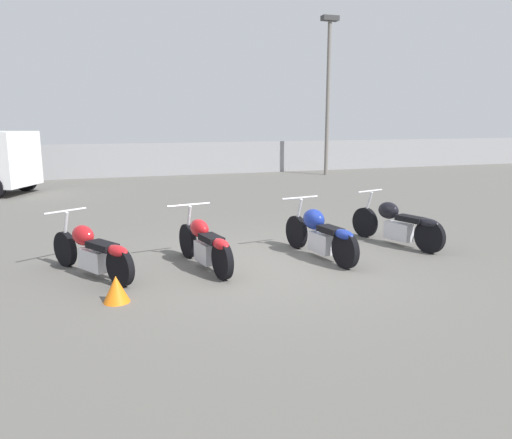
{
  "coord_description": "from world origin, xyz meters",
  "views": [
    {
      "loc": [
        -2.73,
        -7.28,
        2.33
      ],
      "look_at": [
        0.0,
        0.63,
        0.65
      ],
      "focal_mm": 35.0,
      "sensor_mm": 36.0,
      "label": 1
    }
  ],
  "objects_px": {
    "motorcycle_slot_0": "(93,251)",
    "motorcycle_slot_2": "(320,233)",
    "traffic_cone_near": "(116,289)",
    "motorcycle_slot_3": "(398,224)",
    "light_pole_left": "(328,81)",
    "motorcycle_slot_1": "(205,244)"
  },
  "relations": [
    {
      "from": "motorcycle_slot_0",
      "to": "motorcycle_slot_2",
      "type": "bearing_deg",
      "value": -32.9
    },
    {
      "from": "motorcycle_slot_1",
      "to": "traffic_cone_near",
      "type": "height_order",
      "value": "motorcycle_slot_1"
    },
    {
      "from": "light_pole_left",
      "to": "traffic_cone_near",
      "type": "distance_m",
      "value": 16.48
    },
    {
      "from": "traffic_cone_near",
      "to": "motorcycle_slot_2",
      "type": "bearing_deg",
      "value": 17.21
    },
    {
      "from": "light_pole_left",
      "to": "motorcycle_slot_3",
      "type": "distance_m",
      "value": 12.79
    },
    {
      "from": "motorcycle_slot_2",
      "to": "traffic_cone_near",
      "type": "bearing_deg",
      "value": -171.42
    },
    {
      "from": "motorcycle_slot_0",
      "to": "motorcycle_slot_3",
      "type": "height_order",
      "value": "motorcycle_slot_3"
    },
    {
      "from": "light_pole_left",
      "to": "motorcycle_slot_3",
      "type": "xyz_separation_m",
      "value": [
        -4.33,
        -11.51,
        -3.49
      ]
    },
    {
      "from": "light_pole_left",
      "to": "motorcycle_slot_3",
      "type": "bearing_deg",
      "value": -110.62
    },
    {
      "from": "light_pole_left",
      "to": "motorcycle_slot_0",
      "type": "xyz_separation_m",
      "value": [
        -9.8,
        -11.66,
        -3.5
      ]
    },
    {
      "from": "motorcycle_slot_3",
      "to": "motorcycle_slot_1",
      "type": "bearing_deg",
      "value": 168.19
    },
    {
      "from": "motorcycle_slot_2",
      "to": "motorcycle_slot_0",
      "type": "bearing_deg",
      "value": 168.54
    },
    {
      "from": "motorcycle_slot_0",
      "to": "motorcycle_slot_3",
      "type": "bearing_deg",
      "value": -28.55
    },
    {
      "from": "light_pole_left",
      "to": "motorcycle_slot_2",
      "type": "distance_m",
      "value": 13.77
    },
    {
      "from": "motorcycle_slot_1",
      "to": "traffic_cone_near",
      "type": "distance_m",
      "value": 1.83
    },
    {
      "from": "motorcycle_slot_1",
      "to": "motorcycle_slot_3",
      "type": "bearing_deg",
      "value": -5.74
    },
    {
      "from": "light_pole_left",
      "to": "traffic_cone_near",
      "type": "bearing_deg",
      "value": -126.49
    },
    {
      "from": "motorcycle_slot_3",
      "to": "motorcycle_slot_2",
      "type": "bearing_deg",
      "value": 174.3
    },
    {
      "from": "motorcycle_slot_2",
      "to": "light_pole_left",
      "type": "bearing_deg",
      "value": 54.09
    },
    {
      "from": "motorcycle_slot_1",
      "to": "motorcycle_slot_0",
      "type": "bearing_deg",
      "value": 165.03
    },
    {
      "from": "light_pole_left",
      "to": "motorcycle_slot_2",
      "type": "bearing_deg",
      "value": -117.27
    },
    {
      "from": "motorcycle_slot_0",
      "to": "motorcycle_slot_2",
      "type": "distance_m",
      "value": 3.7
    }
  ]
}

